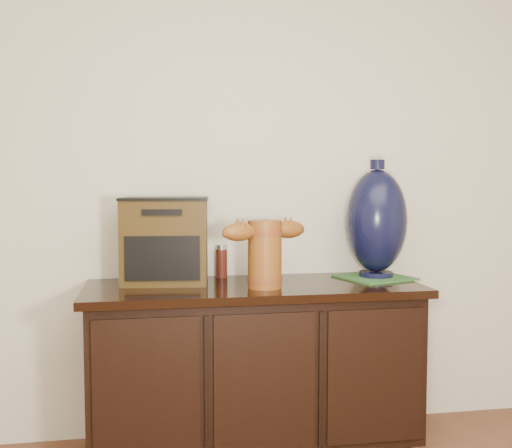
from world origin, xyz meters
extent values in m
plane|color=beige|center=(0.00, 2.50, 1.30)|extent=(4.50, 0.00, 4.50)
cube|color=black|center=(0.00, 2.23, 0.04)|extent=(1.29, 0.45, 0.08)
cube|color=black|center=(0.00, 2.23, 0.40)|extent=(1.40, 0.50, 0.64)
cube|color=black|center=(0.00, 2.23, 0.74)|extent=(1.46, 0.56, 0.03)
cube|color=black|center=(-0.47, 1.97, 0.40)|extent=(0.41, 0.01, 0.56)
cube|color=black|center=(0.00, 1.97, 0.40)|extent=(0.41, 0.01, 0.56)
cube|color=black|center=(0.47, 1.97, 0.40)|extent=(0.41, 0.01, 0.56)
cylinder|color=brown|center=(0.03, 2.14, 0.90)|extent=(0.18, 0.18, 0.29)
cylinder|color=#441A0D|center=(0.03, 2.14, 0.79)|extent=(0.19, 0.19, 0.03)
cylinder|color=#441A0D|center=(0.03, 2.14, 0.99)|extent=(0.19, 0.19, 0.03)
ellipsoid|color=brown|center=(-0.08, 2.09, 1.00)|extent=(0.17, 0.12, 0.08)
ellipsoid|color=brown|center=(0.15, 2.18, 1.00)|extent=(0.17, 0.12, 0.08)
cube|color=#37270D|center=(-0.38, 2.36, 0.94)|extent=(0.40, 0.33, 0.37)
cube|color=black|center=(-0.40, 2.21, 0.88)|extent=(0.31, 0.04, 0.19)
cube|color=black|center=(-0.38, 2.36, 1.13)|extent=(0.41, 0.35, 0.01)
cube|color=#2D5B29|center=(0.58, 2.30, 0.76)|extent=(0.37, 0.37, 0.01)
cylinder|color=black|center=(0.59, 2.30, 0.78)|extent=(0.16, 0.16, 0.02)
ellipsoid|color=black|center=(0.59, 2.30, 1.02)|extent=(0.35, 0.35, 0.47)
cylinder|color=black|center=(0.59, 2.30, 1.28)|extent=(0.07, 0.07, 0.04)
cylinder|color=maroon|center=(-0.12, 2.45, 0.82)|extent=(0.05, 0.05, 0.13)
cylinder|color=silver|center=(-0.12, 2.45, 0.90)|extent=(0.05, 0.05, 0.02)
camera|label=1|loc=(-0.44, -0.33, 1.20)|focal=42.00mm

